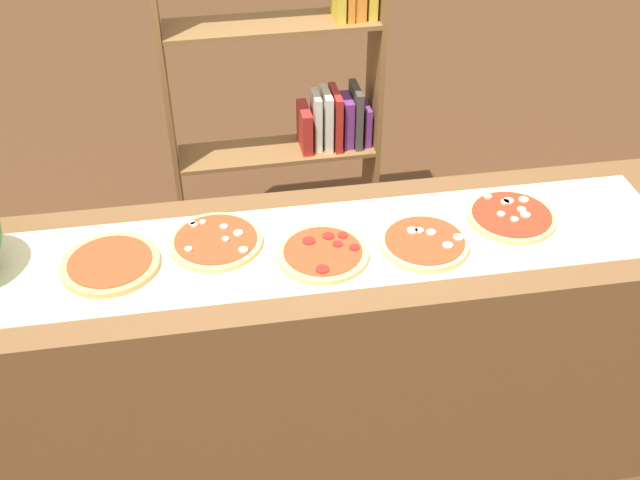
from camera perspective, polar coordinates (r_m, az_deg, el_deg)
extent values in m
plane|color=#4C2D19|center=(2.75, 0.00, -15.53)|extent=(12.00, 12.00, 0.00)
cube|color=brown|center=(2.41, 0.00, -9.00)|extent=(2.25, 0.57, 0.91)
cube|color=beige|center=(2.10, 0.00, -0.41)|extent=(2.00, 0.40, 0.00)
cylinder|color=tan|center=(2.09, -15.50, -1.83)|extent=(0.26, 0.26, 0.02)
cylinder|color=red|center=(2.09, -15.55, -1.61)|extent=(0.22, 0.22, 0.00)
cylinder|color=#DBB26B|center=(2.12, -7.83, -0.12)|extent=(0.26, 0.26, 0.02)
cylinder|color=red|center=(2.11, -7.86, 0.08)|extent=(0.23, 0.23, 0.00)
cylinder|color=#C6B28E|center=(2.12, -6.17, 0.52)|extent=(0.03, 0.03, 0.01)
cylinder|color=#C6B28E|center=(2.17, -9.44, 1.14)|extent=(0.02, 0.02, 0.01)
cylinder|color=#C6B28E|center=(2.06, -5.80, -0.75)|extent=(0.03, 0.03, 0.01)
cylinder|color=#C6B28E|center=(2.17, -9.62, 1.27)|extent=(0.02, 0.02, 0.01)
cylinder|color=#C6B28E|center=(2.17, -8.82, 1.33)|extent=(0.02, 0.02, 0.01)
cylinder|color=#C6B28E|center=(2.15, -7.24, 1.00)|extent=(0.02, 0.02, 0.01)
cylinder|color=#C6B28E|center=(2.10, -7.13, 0.07)|extent=(0.02, 0.02, 0.01)
cylinder|color=#C6B28E|center=(2.08, -9.88, -0.69)|extent=(0.02, 0.02, 0.01)
cylinder|color=#DBB26B|center=(2.06, 0.21, -1.02)|extent=(0.25, 0.25, 0.01)
cylinder|color=red|center=(2.05, 0.21, -0.82)|extent=(0.22, 0.22, 0.00)
cylinder|color=maroon|center=(1.99, 0.19, -2.20)|extent=(0.04, 0.04, 0.00)
cylinder|color=maroon|center=(2.07, 1.34, -0.30)|extent=(0.03, 0.03, 0.00)
cylinder|color=maroon|center=(2.10, 0.64, 0.31)|extent=(0.03, 0.03, 0.00)
cylinder|color=maroon|center=(2.08, -0.83, -0.08)|extent=(0.03, 0.03, 0.00)
cylinder|color=maroon|center=(2.10, 1.72, 0.37)|extent=(0.03, 0.03, 0.00)
cylinder|color=maroon|center=(2.06, 2.61, -0.55)|extent=(0.03, 0.03, 0.00)
cylinder|color=#E5C17F|center=(2.11, 7.87, -0.26)|extent=(0.25, 0.25, 0.02)
cylinder|color=red|center=(2.10, 7.89, -0.01)|extent=(0.22, 0.22, 0.00)
cylinder|color=#C6B28E|center=(2.12, 8.35, 0.56)|extent=(0.03, 0.03, 0.01)
cylinder|color=#C6B28E|center=(2.13, 7.48, 0.71)|extent=(0.02, 0.02, 0.01)
cylinder|color=#C6B28E|center=(2.12, 10.38, 0.20)|extent=(0.03, 0.03, 0.01)
cylinder|color=#C6B28E|center=(2.08, 9.59, -0.40)|extent=(0.03, 0.03, 0.01)
cylinder|color=#C6B28E|center=(2.12, 6.96, 0.71)|extent=(0.03, 0.03, 0.01)
cylinder|color=#DBB26B|center=(2.26, 14.20, 1.71)|extent=(0.25, 0.25, 0.02)
cylinder|color=red|center=(2.26, 14.23, 1.90)|extent=(0.23, 0.23, 0.00)
cylinder|color=#C6B28E|center=(2.31, 12.51, 3.21)|extent=(0.03, 0.03, 0.01)
cylinder|color=#C6B28E|center=(2.26, 15.20, 1.84)|extent=(0.03, 0.03, 0.01)
cylinder|color=#C6B28E|center=(2.23, 14.38, 1.58)|extent=(0.02, 0.02, 0.01)
cylinder|color=#C6B28E|center=(2.30, 14.00, 2.87)|extent=(0.03, 0.03, 0.01)
cylinder|color=#C6B28E|center=(2.32, 15.07, 2.94)|extent=(0.03, 0.03, 0.01)
cylinder|color=#C6B28E|center=(2.24, 13.47, 1.91)|extent=(0.02, 0.02, 0.01)
cylinder|color=#C6B28E|center=(2.27, 14.93, 2.23)|extent=(0.03, 0.03, 0.01)
cylinder|color=#C6B28E|center=(2.30, 13.75, 2.80)|extent=(0.03, 0.03, 0.01)
cube|color=brown|center=(3.15, 4.15, 11.73)|extent=(0.02, 0.22, 1.67)
cube|color=brown|center=(3.06, -11.41, 10.28)|extent=(0.02, 0.22, 1.67)
cube|color=brown|center=(3.52, -3.03, -1.01)|extent=(0.82, 0.24, 0.02)
cube|color=#234799|center=(3.51, 3.06, 1.12)|extent=(0.04, 0.17, 0.20)
cube|color=#B22823|center=(3.51, 2.24, 0.88)|extent=(0.04, 0.15, 0.18)
cube|color=#47423D|center=(3.50, 1.36, 0.78)|extent=(0.04, 0.16, 0.18)
cube|color=#47423D|center=(3.47, 0.45, 0.99)|extent=(0.05, 0.17, 0.23)
cube|color=#753384|center=(3.48, -0.29, 0.62)|extent=(0.03, 0.16, 0.19)
cube|color=#234799|center=(3.46, -0.99, 0.79)|extent=(0.04, 0.13, 0.22)
cube|color=#234799|center=(3.46, -1.63, 0.62)|extent=(0.03, 0.16, 0.21)
cube|color=brown|center=(3.21, -3.35, 6.71)|extent=(0.82, 0.24, 0.02)
cube|color=#753384|center=(3.22, 3.42, 8.78)|extent=(0.03, 0.13, 0.17)
cube|color=#47423D|center=(3.19, 2.70, 9.37)|extent=(0.03, 0.17, 0.25)
cube|color=#753384|center=(3.20, 2.00, 8.98)|extent=(0.04, 0.14, 0.21)
cube|color=#B22823|center=(3.18, 1.17, 9.16)|extent=(0.03, 0.18, 0.24)
cube|color=silver|center=(3.17, 0.49, 9.12)|extent=(0.03, 0.16, 0.24)
cube|color=silver|center=(3.17, -0.29, 9.00)|extent=(0.03, 0.13, 0.24)
cube|color=#B22823|center=(3.17, -1.17, 8.46)|extent=(0.04, 0.18, 0.18)
cube|color=brown|center=(2.96, -3.75, 15.88)|extent=(0.82, 0.24, 0.02)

